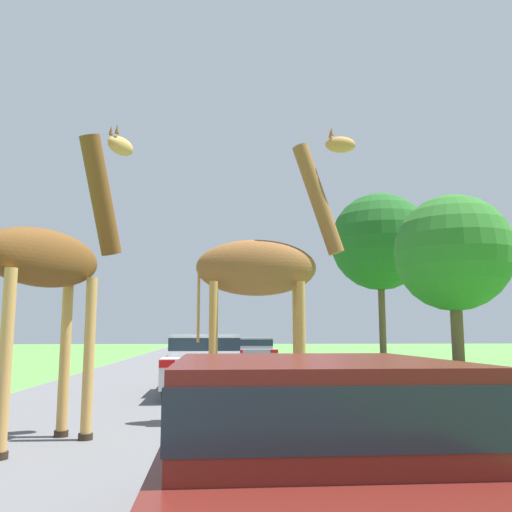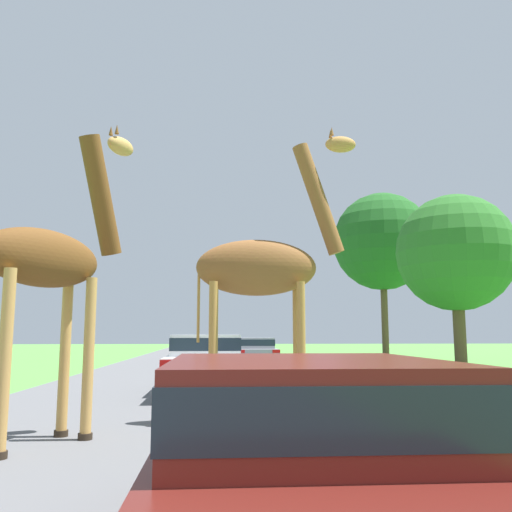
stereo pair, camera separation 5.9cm
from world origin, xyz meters
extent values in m
cube|color=#5B5B5E|center=(0.00, 30.00, 0.00)|extent=(7.83, 120.00, 0.00)
cylinder|color=#B77F3D|center=(2.60, 10.38, 1.18)|extent=(0.14, 0.14, 2.36)
cylinder|color=#2D2319|center=(2.60, 10.38, 0.04)|extent=(0.18, 0.18, 0.08)
cylinder|color=#B77F3D|center=(2.58, 9.78, 1.18)|extent=(0.14, 0.14, 2.36)
cylinder|color=#2D2319|center=(2.58, 9.78, 0.04)|extent=(0.18, 0.18, 0.08)
cylinder|color=#B77F3D|center=(1.12, 10.42, 1.18)|extent=(0.14, 0.14, 2.36)
cylinder|color=#2D2319|center=(1.12, 10.42, 0.04)|extent=(0.18, 0.18, 0.08)
cylinder|color=#B77F3D|center=(1.10, 9.82, 1.18)|extent=(0.14, 0.14, 2.36)
cylinder|color=#2D2319|center=(1.10, 9.82, 0.04)|extent=(0.18, 0.18, 0.08)
ellipsoid|color=brown|center=(1.85, 10.10, 2.63)|extent=(2.13, 0.76, 0.99)
cylinder|color=brown|center=(2.96, 10.07, 3.88)|extent=(0.92, 0.31, 2.05)
ellipsoid|color=#B77F3D|center=(3.39, 10.06, 4.91)|extent=(0.57, 0.25, 0.30)
cylinder|color=#B77F3D|center=(0.85, 10.13, 1.98)|extent=(0.05, 0.05, 1.30)
cone|color=brown|center=(3.22, 10.13, 5.14)|extent=(0.07, 0.07, 0.16)
cone|color=brown|center=(3.22, 10.00, 5.14)|extent=(0.07, 0.07, 0.16)
cylinder|color=tan|center=(-1.08, 9.04, 1.15)|extent=(0.15, 0.15, 2.30)
cylinder|color=#2D2319|center=(-1.08, 9.04, 0.05)|extent=(0.20, 0.20, 0.09)
cylinder|color=tan|center=(-0.67, 8.77, 1.15)|extent=(0.15, 0.15, 2.30)
cylinder|color=#2D2319|center=(-0.67, 8.77, 0.05)|extent=(0.20, 0.20, 0.09)
cylinder|color=tan|center=(-1.42, 7.64, 1.15)|extent=(0.15, 0.15, 2.30)
ellipsoid|color=brown|center=(-1.25, 8.34, 2.52)|extent=(1.55, 1.93, 0.82)
cylinder|color=brown|center=(-0.69, 9.19, 3.64)|extent=(0.75, 0.91, 1.89)
ellipsoid|color=tan|center=(-0.47, 9.52, 4.58)|extent=(0.51, 0.60, 0.30)
cone|color=brown|center=(-0.62, 9.42, 4.81)|extent=(0.07, 0.07, 0.16)
cone|color=brown|center=(-0.51, 9.35, 4.81)|extent=(0.07, 0.07, 0.16)
cube|color=#561914|center=(1.71, 4.21, 0.56)|extent=(1.87, 4.48, 0.51)
cube|color=#561914|center=(1.71, 4.21, 1.07)|extent=(1.68, 2.02, 0.51)
cube|color=#19232D|center=(1.71, 4.21, 1.09)|extent=(1.70, 2.04, 0.31)
cylinder|color=black|center=(0.97, 5.56, 0.35)|extent=(0.37, 0.70, 0.70)
cylinder|color=black|center=(2.46, 5.56, 0.35)|extent=(0.37, 0.70, 0.70)
cube|color=silver|center=(0.91, 14.74, 0.62)|extent=(1.86, 4.68, 0.66)
cube|color=silver|center=(0.91, 14.74, 1.20)|extent=(1.68, 2.10, 0.51)
cube|color=#19232D|center=(0.91, 14.74, 1.23)|extent=(1.70, 2.12, 0.30)
cube|color=red|center=(0.15, 12.39, 0.85)|extent=(0.34, 0.03, 0.16)
cube|color=red|center=(1.68, 12.39, 0.85)|extent=(0.34, 0.03, 0.16)
cylinder|color=black|center=(0.17, 16.14, 0.34)|extent=(0.37, 0.67, 0.67)
cylinder|color=black|center=(1.66, 16.14, 0.34)|extent=(0.37, 0.67, 0.67)
cylinder|color=black|center=(0.17, 13.34, 0.34)|extent=(0.37, 0.67, 0.67)
cylinder|color=black|center=(1.66, 13.34, 0.34)|extent=(0.37, 0.67, 0.67)
cube|color=gray|center=(3.03, 26.67, 0.52)|extent=(1.88, 4.46, 0.55)
cube|color=gray|center=(3.03, 26.67, 1.05)|extent=(1.70, 2.01, 0.49)
cube|color=#19232D|center=(3.03, 26.67, 1.07)|extent=(1.71, 2.03, 0.29)
cube|color=red|center=(2.26, 24.43, 0.72)|extent=(0.34, 0.03, 0.13)
cube|color=red|center=(3.80, 24.43, 0.72)|extent=(0.34, 0.03, 0.13)
cylinder|color=black|center=(2.28, 28.01, 0.29)|extent=(0.38, 0.58, 0.58)
cylinder|color=black|center=(3.78, 28.01, 0.29)|extent=(0.38, 0.58, 0.58)
cylinder|color=black|center=(2.28, 25.33, 0.29)|extent=(0.38, 0.58, 0.58)
cylinder|color=black|center=(3.78, 25.33, 0.29)|extent=(0.38, 0.58, 0.58)
cylinder|color=brown|center=(10.86, 31.34, 2.99)|extent=(0.39, 0.39, 5.98)
sphere|color=#1E561E|center=(10.86, 31.34, 6.84)|extent=(5.70, 5.70, 5.70)
cylinder|color=brown|center=(10.77, 21.60, 2.01)|extent=(0.48, 0.48, 4.01)
sphere|color=#286623|center=(10.77, 21.60, 4.72)|extent=(4.70, 4.70, 4.70)
camera|label=1|loc=(1.08, 0.71, 1.48)|focal=38.00mm
camera|label=2|loc=(1.14, 0.70, 1.48)|focal=38.00mm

